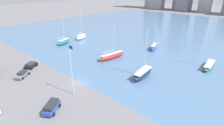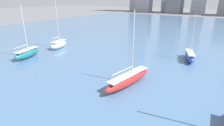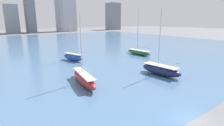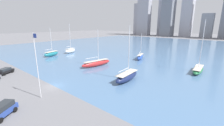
{
  "view_description": "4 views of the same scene",
  "coord_description": "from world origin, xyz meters",
  "px_view_note": "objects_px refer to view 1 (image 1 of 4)",
  "views": [
    {
      "loc": [
        32.17,
        -23.73,
        22.48
      ],
      "look_at": [
        2.51,
        9.49,
        3.12
      ],
      "focal_mm": 28.0,
      "sensor_mm": 36.0,
      "label": 1
    },
    {
      "loc": [
        7.22,
        -5.12,
        13.39
      ],
      "look_at": [
        -7.41,
        16.77,
        3.51
      ],
      "focal_mm": 28.0,
      "sensor_mm": 36.0,
      "label": 2
    },
    {
      "loc": [
        -17.35,
        -9.03,
        10.82
      ],
      "look_at": [
        0.52,
        16.39,
        3.25
      ],
      "focal_mm": 28.0,
      "sensor_mm": 36.0,
      "label": 3
    },
    {
      "loc": [
        29.68,
        -15.21,
        13.14
      ],
      "look_at": [
        5.08,
        13.87,
        3.42
      ],
      "focal_mm": 24.0,
      "sensor_mm": 36.0,
      "label": 4
    }
  ],
  "objects_px": {
    "sailboat_navy": "(143,74)",
    "sailboat_white": "(81,37)",
    "sailboat_teal": "(64,42)",
    "parked_suv_blue": "(52,107)",
    "sailboat_blue": "(154,47)",
    "sailboat_red": "(112,56)",
    "parked_sedan_gray": "(22,74)",
    "sailboat_green": "(209,65)",
    "flag_pole": "(71,69)",
    "parked_wagon_black": "(31,65)"
  },
  "relations": [
    {
      "from": "sailboat_blue",
      "to": "parked_sedan_gray",
      "type": "height_order",
      "value": "sailboat_blue"
    },
    {
      "from": "sailboat_navy",
      "to": "parked_suv_blue",
      "type": "height_order",
      "value": "sailboat_navy"
    },
    {
      "from": "sailboat_white",
      "to": "parked_wagon_black",
      "type": "height_order",
      "value": "sailboat_white"
    },
    {
      "from": "sailboat_navy",
      "to": "flag_pole",
      "type": "bearing_deg",
      "value": -116.61
    },
    {
      "from": "sailboat_white",
      "to": "sailboat_red",
      "type": "xyz_separation_m",
      "value": [
        26.89,
        -8.54,
        -0.14
      ]
    },
    {
      "from": "sailboat_green",
      "to": "parked_suv_blue",
      "type": "height_order",
      "value": "sailboat_green"
    },
    {
      "from": "sailboat_teal",
      "to": "sailboat_red",
      "type": "relative_size",
      "value": 1.02
    },
    {
      "from": "parked_suv_blue",
      "to": "parked_sedan_gray",
      "type": "xyz_separation_m",
      "value": [
        -19.06,
        2.42,
        -0.28
      ]
    },
    {
      "from": "sailboat_red",
      "to": "parked_wagon_black",
      "type": "distance_m",
      "value": 25.65
    },
    {
      "from": "sailboat_teal",
      "to": "sailboat_blue",
      "type": "relative_size",
      "value": 1.17
    },
    {
      "from": "flag_pole",
      "to": "sailboat_red",
      "type": "distance_m",
      "value": 23.91
    },
    {
      "from": "sailboat_navy",
      "to": "sailboat_green",
      "type": "bearing_deg",
      "value": 53.34
    },
    {
      "from": "sailboat_green",
      "to": "parked_suv_blue",
      "type": "distance_m",
      "value": 45.98
    },
    {
      "from": "sailboat_navy",
      "to": "parked_wagon_black",
      "type": "bearing_deg",
      "value": -153.21
    },
    {
      "from": "sailboat_green",
      "to": "parked_sedan_gray",
      "type": "xyz_separation_m",
      "value": [
        -36.34,
        -40.19,
        -0.08
      ]
    },
    {
      "from": "parked_sedan_gray",
      "to": "sailboat_green",
      "type": "bearing_deg",
      "value": 14.17
    },
    {
      "from": "sailboat_red",
      "to": "sailboat_green",
      "type": "bearing_deg",
      "value": 36.88
    },
    {
      "from": "sailboat_navy",
      "to": "parked_suv_blue",
      "type": "distance_m",
      "value": 24.65
    },
    {
      "from": "sailboat_teal",
      "to": "sailboat_blue",
      "type": "bearing_deg",
      "value": 15.38
    },
    {
      "from": "sailboat_red",
      "to": "parked_sedan_gray",
      "type": "distance_m",
      "value": 27.65
    },
    {
      "from": "sailboat_green",
      "to": "parked_suv_blue",
      "type": "xyz_separation_m",
      "value": [
        -17.28,
        -42.61,
        0.2
      ]
    },
    {
      "from": "flag_pole",
      "to": "parked_sedan_gray",
      "type": "bearing_deg",
      "value": -166.99
    },
    {
      "from": "sailboat_navy",
      "to": "sailboat_white",
      "type": "height_order",
      "value": "sailboat_white"
    },
    {
      "from": "sailboat_blue",
      "to": "sailboat_green",
      "type": "height_order",
      "value": "sailboat_green"
    },
    {
      "from": "sailboat_teal",
      "to": "parked_suv_blue",
      "type": "xyz_separation_m",
      "value": [
        36.0,
        -27.12,
        -0.05
      ]
    },
    {
      "from": "sailboat_red",
      "to": "parked_suv_blue",
      "type": "xyz_separation_m",
      "value": [
        9.49,
        -28.36,
        0.01
      ]
    },
    {
      "from": "flag_pole",
      "to": "sailboat_teal",
      "type": "relative_size",
      "value": 1.0
    },
    {
      "from": "sailboat_white",
      "to": "sailboat_teal",
      "type": "bearing_deg",
      "value": -100.16
    },
    {
      "from": "sailboat_teal",
      "to": "parked_suv_blue",
      "type": "distance_m",
      "value": 45.07
    },
    {
      "from": "flag_pole",
      "to": "parked_suv_blue",
      "type": "relative_size",
      "value": 2.51
    },
    {
      "from": "flag_pole",
      "to": "parked_wagon_black",
      "type": "relative_size",
      "value": 2.54
    },
    {
      "from": "sailboat_white",
      "to": "sailboat_green",
      "type": "height_order",
      "value": "sailboat_green"
    },
    {
      "from": "sailboat_green",
      "to": "sailboat_blue",
      "type": "bearing_deg",
      "value": 165.52
    },
    {
      "from": "flag_pole",
      "to": "sailboat_green",
      "type": "distance_m",
      "value": 41.13
    },
    {
      "from": "sailboat_navy",
      "to": "sailboat_teal",
      "type": "height_order",
      "value": "sailboat_navy"
    },
    {
      "from": "sailboat_blue",
      "to": "parked_wagon_black",
      "type": "xyz_separation_m",
      "value": [
        -19.32,
        -40.01,
        -0.19
      ]
    },
    {
      "from": "sailboat_navy",
      "to": "parked_sedan_gray",
      "type": "height_order",
      "value": "sailboat_navy"
    },
    {
      "from": "sailboat_blue",
      "to": "sailboat_white",
      "type": "height_order",
      "value": "sailboat_white"
    },
    {
      "from": "sailboat_teal",
      "to": "sailboat_white",
      "type": "distance_m",
      "value": 9.79
    },
    {
      "from": "flag_pole",
      "to": "sailboat_red",
      "type": "height_order",
      "value": "flag_pole"
    },
    {
      "from": "sailboat_red",
      "to": "sailboat_green",
      "type": "xyz_separation_m",
      "value": [
        26.77,
        14.25,
        -0.19
      ]
    },
    {
      "from": "flag_pole",
      "to": "sailboat_teal",
      "type": "distance_m",
      "value": 40.52
    },
    {
      "from": "sailboat_teal",
      "to": "parked_wagon_black",
      "type": "xyz_separation_m",
      "value": [
        12.92,
        -20.52,
        -0.24
      ]
    },
    {
      "from": "sailboat_green",
      "to": "sailboat_teal",
      "type": "bearing_deg",
      "value": -167.49
    },
    {
      "from": "flag_pole",
      "to": "parked_wagon_black",
      "type": "xyz_separation_m",
      "value": [
        -21.52,
        0.13,
        -5.58
      ]
    },
    {
      "from": "flag_pole",
      "to": "parked_sedan_gray",
      "type": "relative_size",
      "value": 2.39
    },
    {
      "from": "flag_pole",
      "to": "sailboat_navy",
      "type": "relative_size",
      "value": 0.91
    },
    {
      "from": "sailboat_white",
      "to": "parked_suv_blue",
      "type": "height_order",
      "value": "sailboat_white"
    },
    {
      "from": "flag_pole",
      "to": "sailboat_green",
      "type": "height_order",
      "value": "sailboat_green"
    },
    {
      "from": "sailboat_green",
      "to": "flag_pole",
      "type": "bearing_deg",
      "value": -121.22
    }
  ]
}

